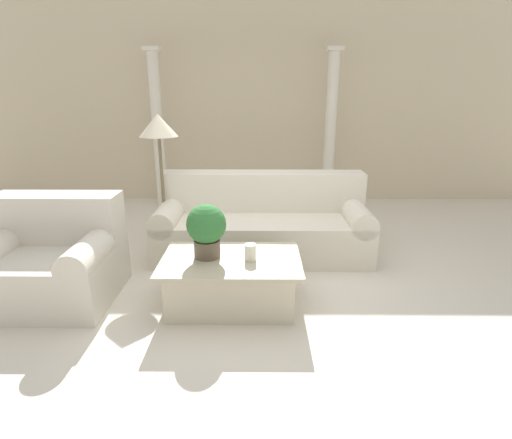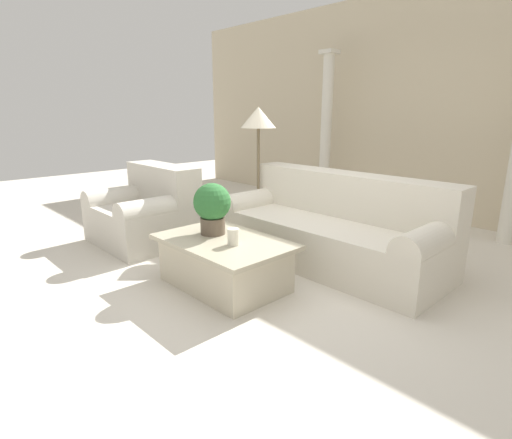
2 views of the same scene
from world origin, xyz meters
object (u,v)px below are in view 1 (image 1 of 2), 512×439
loveseat (50,258)px  coffee_table (231,281)px  floor_lamp (159,135)px  sofa_long (262,223)px  potted_plant (206,228)px

loveseat → coffee_table: loveseat is taller
loveseat → floor_lamp: 1.68m
sofa_long → floor_lamp: size_ratio=1.51×
potted_plant → coffee_table: bearing=-10.8°
coffee_table → floor_lamp: 1.88m
potted_plant → sofa_long: bearing=67.4°
coffee_table → floor_lamp: bearing=124.7°
sofa_long → coffee_table: 1.25m
sofa_long → potted_plant: bearing=-112.6°
coffee_table → sofa_long: bearing=77.0°
sofa_long → loveseat: bearing=-151.1°
loveseat → potted_plant: size_ratio=2.46×
floor_lamp → sofa_long: bearing=-1.4°
loveseat → potted_plant: same height
sofa_long → floor_lamp: floor_lamp is taller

